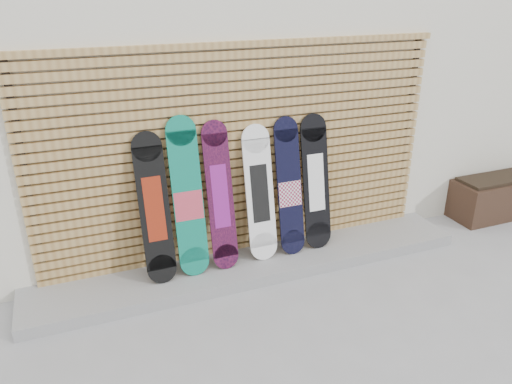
# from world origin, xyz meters

# --- Properties ---
(ground) EXTENTS (80.00, 80.00, 0.00)m
(ground) POSITION_xyz_m (0.00, 0.00, 0.00)
(ground) COLOR gray
(ground) RESTS_ON ground
(building) EXTENTS (12.00, 5.00, 3.60)m
(building) POSITION_xyz_m (0.50, 3.50, 1.80)
(building) COLOR silver
(building) RESTS_ON ground
(concrete_step) EXTENTS (4.60, 0.70, 0.12)m
(concrete_step) POSITION_xyz_m (-0.15, 0.68, 0.06)
(concrete_step) COLOR gray
(concrete_step) RESTS_ON ground
(slat_wall) EXTENTS (4.26, 0.08, 2.29)m
(slat_wall) POSITION_xyz_m (-0.15, 0.97, 1.21)
(slat_wall) COLOR #A77E45
(slat_wall) RESTS_ON ground
(planter_box) EXTENTS (1.18, 0.49, 0.53)m
(planter_box) POSITION_xyz_m (3.22, 0.76, 0.26)
(planter_box) COLOR #301F15
(planter_box) RESTS_ON ground
(snowboard_0) EXTENTS (0.29, 0.37, 1.43)m
(snowboard_0) POSITION_xyz_m (-1.12, 0.76, 0.83)
(snowboard_0) COLOR black
(snowboard_0) RESTS_ON concrete_step
(snowboard_1) EXTENTS (0.29, 0.35, 1.55)m
(snowboard_1) POSITION_xyz_m (-0.79, 0.77, 0.88)
(snowboard_1) COLOR #0C785F
(snowboard_1) RESTS_ON concrete_step
(snowboard_2) EXTENTS (0.26, 0.35, 1.47)m
(snowboard_2) POSITION_xyz_m (-0.47, 0.77, 0.85)
(snowboard_2) COLOR black
(snowboard_2) RESTS_ON concrete_step
(snowboard_3) EXTENTS (0.30, 0.32, 1.39)m
(snowboard_3) POSITION_xyz_m (-0.04, 0.78, 0.81)
(snowboard_3) COLOR white
(snowboard_3) RESTS_ON concrete_step
(snowboard_4) EXTENTS (0.27, 0.33, 1.43)m
(snowboard_4) POSITION_xyz_m (0.29, 0.78, 0.82)
(snowboard_4) COLOR black
(snowboard_4) RESTS_ON concrete_step
(snowboard_5) EXTENTS (0.30, 0.31, 1.43)m
(snowboard_5) POSITION_xyz_m (0.60, 0.79, 0.83)
(snowboard_5) COLOR black
(snowboard_5) RESTS_ON concrete_step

